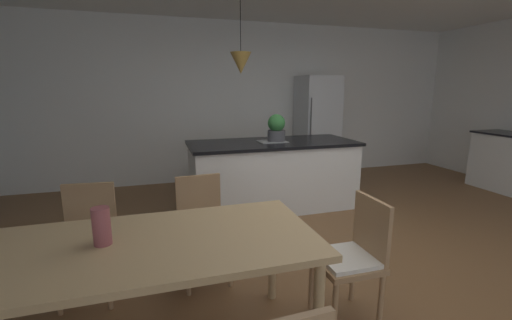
% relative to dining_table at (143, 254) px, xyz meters
% --- Properties ---
extents(ground_plane, '(10.00, 8.40, 0.04)m').
position_rel_dining_table_xyz_m(ground_plane, '(1.72, 0.74, -0.71)').
color(ground_plane, brown).
extents(wall_back_kitchen, '(10.00, 0.12, 2.70)m').
position_rel_dining_table_xyz_m(wall_back_kitchen, '(1.72, 4.00, 0.66)').
color(wall_back_kitchen, white).
rests_on(wall_back_kitchen, ground_plane).
extents(dining_table, '(1.95, 0.91, 0.76)m').
position_rel_dining_table_xyz_m(dining_table, '(0.00, 0.00, 0.00)').
color(dining_table, tan).
rests_on(dining_table, ground_plane).
extents(chair_kitchen_end, '(0.40, 0.40, 0.87)m').
position_rel_dining_table_xyz_m(chair_kitchen_end, '(1.35, -0.00, -0.22)').
color(chair_kitchen_end, '#A87F56').
rests_on(chair_kitchen_end, ground_plane).
extents(chair_far_left, '(0.43, 0.43, 0.87)m').
position_rel_dining_table_xyz_m(chair_far_left, '(-0.43, 0.82, -0.22)').
color(chair_far_left, '#A87F56').
rests_on(chair_far_left, ground_plane).
extents(chair_far_right, '(0.43, 0.43, 0.87)m').
position_rel_dining_table_xyz_m(chair_far_right, '(0.44, 0.82, -0.22)').
color(chair_far_right, '#A87F56').
rests_on(chair_far_right, ground_plane).
extents(kitchen_island, '(2.21, 0.94, 0.91)m').
position_rel_dining_table_xyz_m(kitchen_island, '(1.59, 2.32, -0.23)').
color(kitchen_island, white).
rests_on(kitchen_island, ground_plane).
extents(refrigerator, '(0.65, 0.67, 1.80)m').
position_rel_dining_table_xyz_m(refrigerator, '(2.88, 3.60, 0.21)').
color(refrigerator, silver).
rests_on(refrigerator, ground_plane).
extents(pendant_over_island_main, '(0.26, 0.26, 0.93)m').
position_rel_dining_table_xyz_m(pendant_over_island_main, '(1.16, 2.32, 1.21)').
color(pendant_over_island_main, black).
extents(potted_plant_on_island, '(0.23, 0.23, 0.36)m').
position_rel_dining_table_xyz_m(potted_plant_on_island, '(1.64, 2.32, 0.39)').
color(potted_plant_on_island, '#4C4C51').
rests_on(potted_plant_on_island, kitchen_island).
extents(vase_on_dining_table, '(0.09, 0.09, 0.21)m').
position_rel_dining_table_xyz_m(vase_on_dining_table, '(-0.20, 0.04, 0.17)').
color(vase_on_dining_table, '#994C51').
rests_on(vase_on_dining_table, dining_table).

